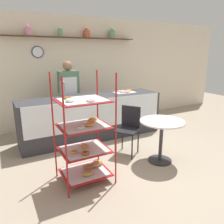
{
  "coord_description": "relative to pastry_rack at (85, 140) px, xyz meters",
  "views": [
    {
      "loc": [
        -1.81,
        -2.87,
        1.83
      ],
      "look_at": [
        0.0,
        0.48,
        0.79
      ],
      "focal_mm": 35.0,
      "sensor_mm": 36.0,
      "label": 1
    }
  ],
  "objects": [
    {
      "name": "coffee_carafe",
      "position": [
        0.14,
        1.53,
        0.48
      ],
      "size": [
        0.11,
        0.11,
        0.36
      ],
      "color": "gray",
      "rests_on": "display_counter"
    },
    {
      "name": "person_worker",
      "position": [
        0.44,
        2.06,
        0.27
      ],
      "size": [
        0.45,
        0.23,
        1.66
      ],
      "color": "#282833",
      "rests_on": "ground_plane"
    },
    {
      "name": "cafe_chair",
      "position": [
        1.05,
        0.48,
        -0.09
      ],
      "size": [
        0.53,
        0.53,
        0.88
      ],
      "rotation": [
        0.0,
        0.0,
        5.34
      ],
      "color": "black",
      "rests_on": "ground_plane"
    },
    {
      "name": "cafe_table",
      "position": [
        1.34,
        -0.07,
        -0.08
      ],
      "size": [
        0.74,
        0.74,
        0.74
      ],
      "color": "#262628",
      "rests_on": "ground_plane"
    },
    {
      "name": "ground_plane",
      "position": [
        0.77,
        0.15,
        -0.63
      ],
      "size": [
        14.0,
        14.0,
        0.0
      ],
      "primitive_type": "plane",
      "color": "gray"
    },
    {
      "name": "back_wall",
      "position": [
        0.77,
        2.7,
        0.73
      ],
      "size": [
        10.0,
        0.3,
        2.7
      ],
      "color": "beige",
      "rests_on": "ground_plane"
    },
    {
      "name": "pastry_rack",
      "position": [
        0.0,
        0.0,
        0.0
      ],
      "size": [
        0.72,
        0.61,
        1.58
      ],
      "color": "#A51919",
      "rests_on": "ground_plane"
    },
    {
      "name": "display_counter",
      "position": [
        0.77,
        1.5,
        -0.16
      ],
      "size": [
        3.08,
        0.72,
        0.93
      ],
      "color": "#333338",
      "rests_on": "ground_plane"
    },
    {
      "name": "donut_tray_counter",
      "position": [
        1.6,
        1.54,
        0.32
      ],
      "size": [
        0.49,
        0.31,
        0.05
      ],
      "color": "silver",
      "rests_on": "display_counter"
    }
  ]
}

